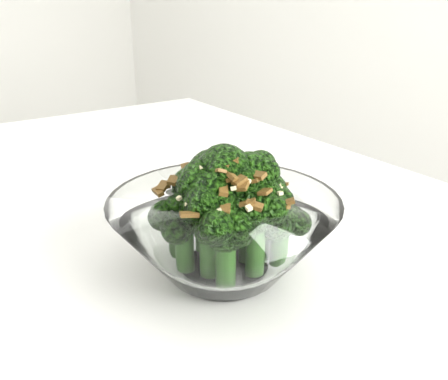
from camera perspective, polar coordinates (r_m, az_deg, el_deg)
The scene contains 2 objects.
table at distance 0.78m, azimuth -6.44°, elevation -5.32°, with size 1.41×1.19×0.75m.
broccoli_dish at distance 0.52m, azimuth 0.11°, elevation -4.19°, with size 0.24×0.24×0.15m.
Camera 1 is at (0.34, -0.44, 1.04)m, focal length 40.00 mm.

